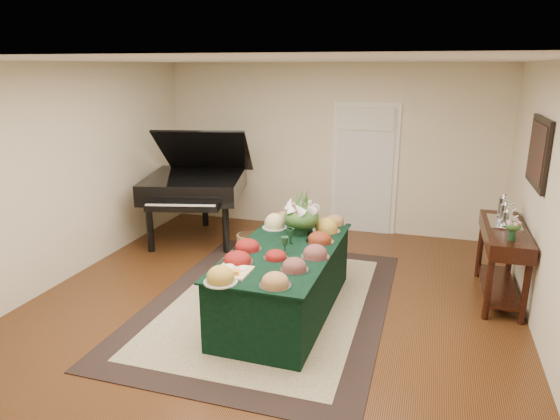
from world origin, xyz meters
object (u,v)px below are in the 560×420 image
(floral_centerpiece, at_px, (301,213))
(mahogany_sideboard, at_px, (504,243))
(buffet_table, at_px, (285,281))
(grand_piano, at_px, (196,184))

(floral_centerpiece, xyz_separation_m, mahogany_sideboard, (2.27, 0.54, -0.32))
(floral_centerpiece, bearing_deg, buffet_table, -93.87)
(buffet_table, distance_m, grand_piano, 2.86)
(buffet_table, xyz_separation_m, floral_centerpiece, (0.04, 0.55, 0.63))
(buffet_table, height_order, grand_piano, grand_piano)
(floral_centerpiece, xyz_separation_m, grand_piano, (-2.06, 1.41, -0.12))
(buffet_table, bearing_deg, mahogany_sideboard, 25.31)
(grand_piano, bearing_deg, floral_centerpiece, -34.37)
(buffet_table, bearing_deg, grand_piano, 135.94)
(mahogany_sideboard, bearing_deg, buffet_table, -154.69)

